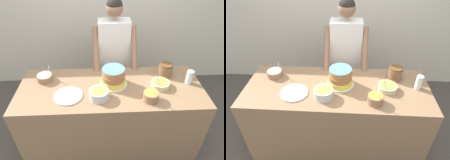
{
  "view_description": "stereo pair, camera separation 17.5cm",
  "coord_description": "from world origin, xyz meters",
  "views": [
    {
      "loc": [
        -0.06,
        -1.24,
        2.17
      ],
      "look_at": [
        0.01,
        0.33,
        1.01
      ],
      "focal_mm": 32.0,
      "sensor_mm": 36.0,
      "label": 1
    },
    {
      "loc": [
        0.11,
        -1.24,
        2.17
      ],
      "look_at": [
        0.01,
        0.33,
        1.01
      ],
      "focal_mm": 32.0,
      "sensor_mm": 36.0,
      "label": 2
    }
  ],
  "objects": [
    {
      "name": "wall_back",
      "position": [
        0.0,
        1.79,
        1.3
      ],
      "size": [
        10.0,
        0.05,
        2.6
      ],
      "color": "silver",
      "rests_on": "ground_plane"
    },
    {
      "name": "counter",
      "position": [
        0.0,
        0.36,
        0.45
      ],
      "size": [
        1.89,
        0.73,
        0.89
      ],
      "color": "#8C6B4C",
      "rests_on": "ground_plane"
    },
    {
      "name": "person_baker",
      "position": [
        0.07,
        0.97,
        0.98
      ],
      "size": [
        0.51,
        0.45,
        1.63
      ],
      "color": "#2D2D38",
      "rests_on": "ground_plane"
    },
    {
      "name": "cake",
      "position": [
        0.03,
        0.41,
        0.98
      ],
      "size": [
        0.28,
        0.28,
        0.19
      ],
      "color": "silver",
      "rests_on": "counter"
    },
    {
      "name": "frosting_bowl_white",
      "position": [
        -0.69,
        0.52,
        0.93
      ],
      "size": [
        0.16,
        0.16,
        0.19
      ],
      "color": "#936B4C",
      "rests_on": "counter"
    },
    {
      "name": "frosting_bowl_yellow",
      "position": [
        -0.12,
        0.2,
        0.94
      ],
      "size": [
        0.19,
        0.19,
        0.14
      ],
      "color": "silver",
      "rests_on": "counter"
    },
    {
      "name": "frosting_bowl_olive",
      "position": [
        0.51,
        0.35,
        0.93
      ],
      "size": [
        0.19,
        0.19,
        0.18
      ],
      "color": "beige",
      "rests_on": "counter"
    },
    {
      "name": "frosting_bowl_orange",
      "position": [
        0.37,
        0.15,
        0.94
      ],
      "size": [
        0.15,
        0.15,
        0.17
      ],
      "color": "#936B4C",
      "rests_on": "counter"
    },
    {
      "name": "drinking_glass",
      "position": [
        0.82,
        0.39,
        0.97
      ],
      "size": [
        0.07,
        0.07,
        0.15
      ],
      "color": "silver",
      "rests_on": "counter"
    },
    {
      "name": "ceramic_plate",
      "position": [
        -0.41,
        0.24,
        0.9
      ],
      "size": [
        0.27,
        0.27,
        0.01
      ],
      "color": "silver",
      "rests_on": "counter"
    },
    {
      "name": "stoneware_jar",
      "position": [
        0.61,
        0.55,
        0.96
      ],
      "size": [
        0.15,
        0.15,
        0.14
      ],
      "color": "brown",
      "rests_on": "counter"
    }
  ]
}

